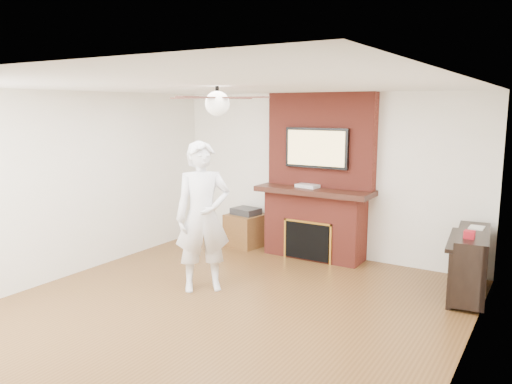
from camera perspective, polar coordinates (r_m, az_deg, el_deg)
The scene contains 12 objects.
room_shell at distance 5.43m, azimuth -4.31°, elevation -1.32°, with size 5.36×5.86×2.86m.
fireplace at distance 7.65m, azimuth 6.97°, elevation -0.09°, with size 1.78×0.64×2.50m.
tv at distance 7.52m, azimuth 6.93°, elevation 5.01°, with size 1.00×0.08×0.60m.
ceiling_fan at distance 5.33m, azimuth -4.45°, elevation 10.17°, with size 1.21×1.21×0.31m.
person at distance 6.23m, azimuth -6.10°, elevation -2.85°, with size 0.69×0.46×1.88m, color white.
side_table at distance 8.32m, azimuth -1.16°, elevation -4.17°, with size 0.63×0.63×0.63m.
piano at distance 6.63m, azimuth 23.33°, elevation -7.36°, with size 0.58×1.26×0.89m.
cable_box at distance 7.59m, azimuth 5.90°, elevation 0.70°, with size 0.34×0.19×0.05m, color silver.
candle_orange at distance 7.78m, azimuth 5.19°, elevation -6.98°, with size 0.07×0.07×0.11m, color orange.
candle_green at distance 7.69m, azimuth 6.65°, elevation -7.30°, with size 0.06×0.06×0.09m, color #348438.
candle_cream at distance 7.60m, azimuth 7.11°, elevation -7.42°, with size 0.08×0.08×0.11m, color #EFECBE.
candle_blue at distance 7.58m, azimuth 8.00°, elevation -7.66°, with size 0.06×0.06×0.07m, color #2B5982.
Camera 1 is at (3.13, -4.31, 2.28)m, focal length 35.00 mm.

